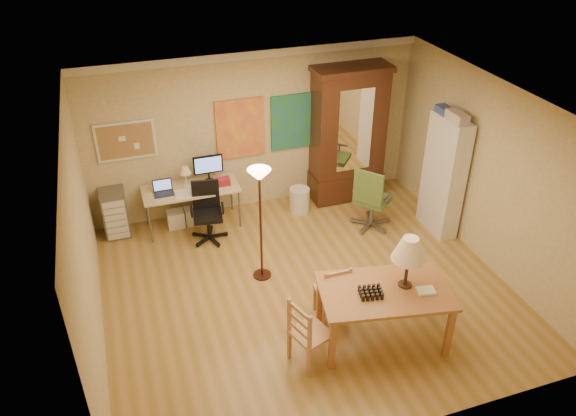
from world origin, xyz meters
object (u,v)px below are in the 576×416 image
object	(u,v)px
office_chair_black	(208,224)
office_chair_green	(371,212)
computer_desk	(194,202)
armoire	(347,143)
bookshelf	(444,176)
dining_table	(394,278)

from	to	relation	value
office_chair_black	office_chair_green	size ratio (longest dim) A/B	0.87
computer_desk	armoire	size ratio (longest dim) A/B	0.64
office_chair_green	bookshelf	size ratio (longest dim) A/B	0.57
computer_desk	office_chair_green	world-z (taller)	computer_desk
office_chair_black	bookshelf	bearing A→B (deg)	-14.16
office_chair_black	office_chair_green	bearing A→B (deg)	-11.50
armoire	bookshelf	size ratio (longest dim) A/B	1.23
dining_table	armoire	xyz separation A→B (m)	(0.92, 3.45, 0.11)
computer_desk	bookshelf	world-z (taller)	bookshelf
office_chair_green	office_chair_black	bearing A→B (deg)	168.50
dining_table	office_chair_black	world-z (taller)	dining_table
office_chair_black	armoire	distance (m)	2.77
office_chair_black	dining_table	bearing A→B (deg)	-59.80
dining_table	armoire	size ratio (longest dim) A/B	0.72
office_chair_black	office_chair_green	distance (m)	2.62
office_chair_green	armoire	bearing A→B (deg)	88.88
dining_table	computer_desk	bearing A→B (deg)	118.22
dining_table	office_chair_black	bearing A→B (deg)	120.20
dining_table	office_chair_green	size ratio (longest dim) A/B	1.55
computer_desk	office_chair_black	size ratio (longest dim) A/B	1.59
dining_table	bookshelf	xyz separation A→B (m)	(1.90, 1.97, 0.04)
office_chair_green	armoire	size ratio (longest dim) A/B	0.46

